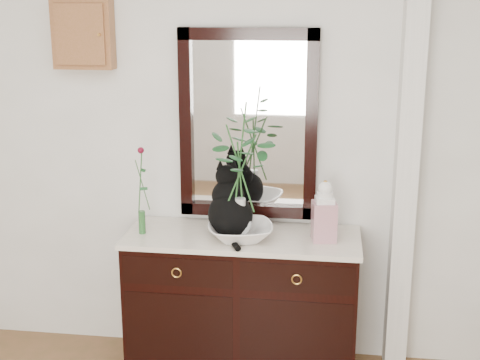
# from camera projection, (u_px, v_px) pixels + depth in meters

# --- Properties ---
(wall_back) EXTENTS (3.60, 0.04, 2.70)m
(wall_back) POSITION_uv_depth(u_px,v_px,m) (231.00, 139.00, 3.90)
(wall_back) COLOR white
(wall_back) RESTS_ON ground
(pilaster) EXTENTS (0.12, 0.20, 2.70)m
(pilaster) POSITION_uv_depth(u_px,v_px,m) (407.00, 147.00, 3.70)
(pilaster) COLOR white
(pilaster) RESTS_ON ground
(sideboard) EXTENTS (1.33, 0.52, 0.82)m
(sideboard) POSITION_uv_depth(u_px,v_px,m) (242.00, 296.00, 3.88)
(sideboard) COLOR black
(sideboard) RESTS_ON ground
(wall_mirror) EXTENTS (0.80, 0.06, 1.10)m
(wall_mirror) POSITION_uv_depth(u_px,v_px,m) (248.00, 125.00, 3.86)
(wall_mirror) COLOR black
(wall_mirror) RESTS_ON wall_back
(key_cabinet) EXTENTS (0.35, 0.10, 0.40)m
(key_cabinet) POSITION_uv_depth(u_px,v_px,m) (83.00, 34.00, 3.82)
(key_cabinet) COLOR brown
(key_cabinet) RESTS_ON wall_back
(cat) EXTENTS (0.39, 0.43, 0.40)m
(cat) POSITION_uv_depth(u_px,v_px,m) (230.00, 201.00, 3.73)
(cat) COLOR black
(cat) RESTS_ON sideboard
(lotus_bowl) EXTENTS (0.43, 0.43, 0.09)m
(lotus_bowl) POSITION_uv_depth(u_px,v_px,m) (240.00, 232.00, 3.70)
(lotus_bowl) COLOR white
(lotus_bowl) RESTS_ON sideboard
(vase_branches) EXTENTS (0.40, 0.40, 0.76)m
(vase_branches) POSITION_uv_depth(u_px,v_px,m) (240.00, 169.00, 3.61)
(vase_branches) COLOR silver
(vase_branches) RESTS_ON lotus_bowl
(bud_vase_rose) EXTENTS (0.07, 0.07, 0.51)m
(bud_vase_rose) POSITION_uv_depth(u_px,v_px,m) (141.00, 190.00, 3.74)
(bud_vase_rose) COLOR #2B632C
(bud_vase_rose) RESTS_ON sideboard
(ginger_jar) EXTENTS (0.15, 0.15, 0.35)m
(ginger_jar) POSITION_uv_depth(u_px,v_px,m) (324.00, 210.00, 3.66)
(ginger_jar) COLOR silver
(ginger_jar) RESTS_ON sideboard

